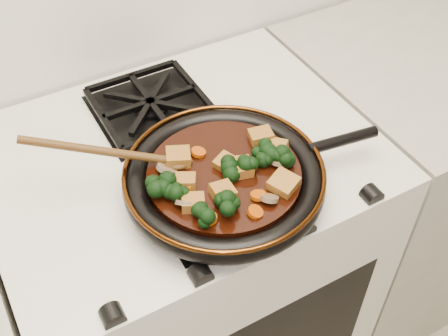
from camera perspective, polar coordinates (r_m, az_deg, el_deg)
stove at (r=1.46m, az=-3.47°, el=-11.04°), size 0.76×0.60×0.90m
burner_grate_front at (r=1.01m, az=-1.04°, el=-2.45°), size 0.23×0.23×0.03m
burner_grate_back at (r=1.20m, az=-7.46°, el=6.31°), size 0.23×0.23×0.03m
skillet at (r=0.99m, az=0.11°, el=-1.02°), size 0.48×0.36×0.05m
braising_sauce at (r=0.99m, az=0.00°, el=-0.85°), size 0.27×0.27×0.02m
tofu_cube_0 at (r=0.96m, az=6.07°, el=-1.64°), size 0.06×0.06×0.03m
tofu_cube_1 at (r=0.98m, az=1.56°, el=-0.01°), size 0.05×0.05×0.03m
tofu_cube_2 at (r=0.99m, az=0.26°, el=0.42°), size 0.05×0.05×0.02m
tofu_cube_3 at (r=0.96m, az=-3.93°, el=-1.38°), size 0.05×0.05×0.02m
tofu_cube_4 at (r=1.00m, az=-4.67°, el=1.06°), size 0.06×0.06×0.03m
tofu_cube_5 at (r=0.94m, az=-0.13°, el=-2.47°), size 0.04×0.04×0.02m
tofu_cube_6 at (r=1.02m, az=5.42°, el=1.97°), size 0.05×0.05×0.03m
tofu_cube_7 at (r=0.93m, az=-3.17°, el=-3.56°), size 0.05×0.05×0.02m
tofu_cube_8 at (r=1.04m, az=3.78°, el=3.17°), size 0.05×0.05×0.03m
broccoli_floret_0 at (r=0.91m, az=-1.59°, el=-4.67°), size 0.08×0.08×0.05m
broccoli_floret_1 at (r=0.99m, az=5.50°, el=1.00°), size 0.09×0.09×0.07m
broccoli_floret_2 at (r=1.00m, az=4.45°, el=0.97°), size 0.09×0.09×0.06m
broccoli_floret_3 at (r=0.92m, az=0.48°, el=-3.77°), size 0.07×0.08×0.07m
broccoli_floret_4 at (r=0.98m, az=2.66°, el=0.29°), size 0.08×0.08×0.06m
broccoli_floret_5 at (r=0.94m, az=-4.74°, el=-2.52°), size 0.07×0.08×0.06m
broccoli_floret_6 at (r=1.00m, az=3.99°, el=1.26°), size 0.08×0.09×0.07m
broccoli_floret_7 at (r=0.97m, az=0.97°, el=-0.23°), size 0.07×0.07×0.07m
broccoli_floret_8 at (r=0.95m, az=-6.40°, el=-1.90°), size 0.08×0.08×0.06m
carrot_coin_0 at (r=0.92m, az=3.19°, el=-4.49°), size 0.03×0.03×0.02m
carrot_coin_1 at (r=0.95m, az=-4.13°, el=-2.00°), size 0.03×0.03×0.02m
carrot_coin_2 at (r=0.95m, az=-5.34°, el=-2.44°), size 0.03×0.03×0.02m
carrot_coin_3 at (r=1.01m, az=-2.62°, el=1.61°), size 0.03×0.03×0.01m
carrot_coin_4 at (r=0.94m, az=3.51°, el=-2.80°), size 0.03×0.03×0.02m
carrot_coin_5 at (r=0.91m, az=-1.55°, el=-5.15°), size 0.03×0.03×0.01m
mushroom_slice_0 at (r=1.00m, az=5.67°, el=0.66°), size 0.05×0.05×0.02m
mushroom_slice_1 at (r=0.98m, az=-5.86°, el=-0.13°), size 0.04×0.04×0.03m
mushroom_slice_2 at (r=0.94m, az=4.63°, el=-3.08°), size 0.04×0.04×0.02m
mushroom_slice_3 at (r=0.93m, az=-3.87°, el=-3.66°), size 0.05×0.05×0.03m
wooden_spoon at (r=0.99m, az=-9.40°, el=1.30°), size 0.16×0.09×0.27m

